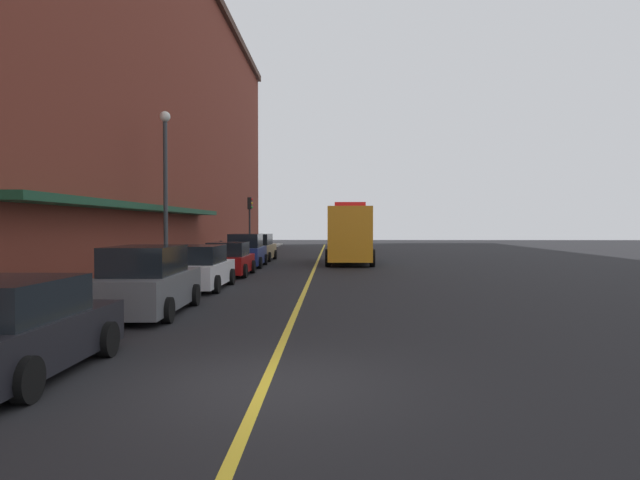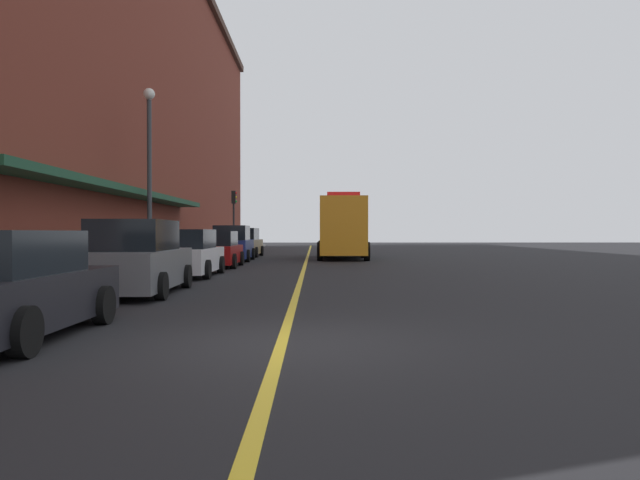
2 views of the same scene
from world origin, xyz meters
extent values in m
plane|color=black|center=(0.00, 25.00, 0.00)|extent=(112.00, 112.00, 0.00)
cube|color=gray|center=(-6.20, 25.00, 0.07)|extent=(2.40, 70.00, 0.15)
cube|color=gold|center=(0.00, 25.00, 0.00)|extent=(0.16, 70.00, 0.01)
cube|color=maroon|center=(-12.17, 24.00, 9.48)|extent=(9.54, 64.00, 18.95)
cube|color=#19472D|center=(-6.85, 16.00, 3.10)|extent=(1.20, 22.40, 0.24)
cube|color=black|center=(-4.00, 0.36, 0.56)|extent=(1.88, 4.41, 0.76)
cube|color=black|center=(-4.00, 0.14, 1.25)|extent=(1.68, 2.43, 0.62)
cylinder|color=black|center=(-4.93, 1.72, 0.32)|extent=(0.22, 0.64, 0.64)
cylinder|color=black|center=(-3.06, 1.71, 0.32)|extent=(0.22, 0.64, 0.64)
cylinder|color=black|center=(-3.08, -1.01, 0.32)|extent=(0.22, 0.64, 0.64)
cube|color=#595B60|center=(-3.95, 6.75, 0.63)|extent=(1.94, 4.92, 0.91)
cube|color=black|center=(-3.95, 6.51, 1.46)|extent=(1.71, 2.72, 0.74)
cylinder|color=black|center=(-4.91, 8.24, 0.32)|extent=(0.24, 0.65, 0.64)
cylinder|color=black|center=(-3.07, 8.28, 0.32)|extent=(0.24, 0.65, 0.64)
cylinder|color=black|center=(-4.84, 5.22, 0.32)|extent=(0.24, 0.65, 0.64)
cylinder|color=black|center=(-2.99, 5.26, 0.32)|extent=(0.24, 0.65, 0.64)
cube|color=silver|center=(-3.96, 12.77, 0.57)|extent=(1.84, 4.69, 0.80)
cube|color=black|center=(-3.97, 12.53, 1.30)|extent=(1.65, 2.58, 0.65)
cylinder|color=black|center=(-4.89, 14.22, 0.32)|extent=(0.22, 0.64, 0.64)
cylinder|color=black|center=(-3.04, 14.22, 0.32)|extent=(0.22, 0.64, 0.64)
cylinder|color=black|center=(-4.89, 11.32, 0.32)|extent=(0.22, 0.64, 0.64)
cylinder|color=black|center=(-3.04, 11.31, 0.32)|extent=(0.22, 0.64, 0.64)
cube|color=maroon|center=(-3.86, 18.31, 0.56)|extent=(1.83, 4.19, 0.77)
cube|color=black|center=(-3.86, 18.10, 1.26)|extent=(1.65, 2.30, 0.63)
cylinder|color=black|center=(-4.78, 19.61, 0.32)|extent=(0.22, 0.64, 0.64)
cylinder|color=black|center=(-2.93, 19.60, 0.32)|extent=(0.22, 0.64, 0.64)
cylinder|color=black|center=(-4.79, 17.01, 0.32)|extent=(0.22, 0.64, 0.64)
cylinder|color=black|center=(-2.94, 17.01, 0.32)|extent=(0.22, 0.64, 0.64)
cube|color=navy|center=(-3.92, 24.00, 0.64)|extent=(1.88, 4.53, 0.93)
cube|color=black|center=(-3.92, 23.77, 1.49)|extent=(1.68, 2.50, 0.76)
cylinder|color=black|center=(-4.86, 25.39, 0.32)|extent=(0.23, 0.64, 0.64)
cylinder|color=black|center=(-3.00, 25.41, 0.32)|extent=(0.23, 0.64, 0.64)
cylinder|color=black|center=(-4.84, 22.59, 0.32)|extent=(0.23, 0.64, 0.64)
cylinder|color=black|center=(-2.98, 22.61, 0.32)|extent=(0.23, 0.64, 0.64)
cube|color=#A5844C|center=(-3.94, 29.60, 0.62)|extent=(1.92, 4.76, 0.88)
cube|color=black|center=(-3.95, 29.36, 1.42)|extent=(1.67, 2.64, 0.72)
cylinder|color=black|center=(-4.79, 31.08, 0.32)|extent=(0.24, 0.65, 0.64)
cylinder|color=black|center=(-3.00, 31.03, 0.32)|extent=(0.24, 0.65, 0.64)
cylinder|color=black|center=(-4.88, 28.17, 0.32)|extent=(0.24, 0.65, 0.64)
cylinder|color=black|center=(-3.09, 28.11, 0.32)|extent=(0.24, 0.65, 0.64)
cube|color=orange|center=(1.98, 24.12, 1.86)|extent=(2.54, 2.36, 3.12)
cube|color=#3F3F42|center=(2.08, 28.40, 1.74)|extent=(2.62, 5.64, 2.87)
cube|color=red|center=(1.98, 24.12, 3.54)|extent=(1.76, 0.64, 0.24)
cylinder|color=black|center=(3.24, 24.18, 0.50)|extent=(0.32, 1.01, 1.00)
cylinder|color=black|center=(0.72, 24.23, 0.50)|extent=(0.32, 1.01, 1.00)
cylinder|color=black|center=(3.32, 27.67, 0.50)|extent=(0.32, 1.01, 1.00)
cylinder|color=black|center=(0.80, 27.73, 0.50)|extent=(0.32, 1.01, 1.00)
cylinder|color=black|center=(3.37, 29.93, 0.50)|extent=(0.32, 1.01, 1.00)
cylinder|color=black|center=(0.85, 29.99, 0.50)|extent=(0.32, 1.01, 1.00)
cylinder|color=#4C4C51|center=(-5.35, 20.80, 0.68)|extent=(0.07, 0.07, 1.05)
cube|color=black|center=(-5.35, 20.80, 1.34)|extent=(0.14, 0.18, 0.28)
cylinder|color=#4C4C51|center=(-5.35, 23.98, 0.68)|extent=(0.07, 0.07, 1.05)
cube|color=black|center=(-5.35, 23.98, 1.34)|extent=(0.14, 0.18, 0.28)
cylinder|color=#33383D|center=(-5.95, 15.25, 3.40)|extent=(0.18, 0.18, 6.50)
sphere|color=white|center=(-5.95, 15.25, 6.87)|extent=(0.44, 0.44, 0.44)
cylinder|color=#232326|center=(-5.30, 34.83, 1.85)|extent=(0.14, 0.14, 3.40)
cube|color=black|center=(-5.30, 34.83, 4.00)|extent=(0.28, 0.36, 0.90)
sphere|color=red|center=(-5.14, 34.83, 4.30)|extent=(0.16, 0.16, 0.16)
sphere|color=gold|center=(-5.14, 34.83, 4.00)|extent=(0.16, 0.16, 0.16)
sphere|color=green|center=(-5.14, 34.83, 3.70)|extent=(0.16, 0.16, 0.16)
camera|label=1|loc=(1.03, -8.56, 2.40)|focal=32.36mm
camera|label=2|loc=(0.46, -8.43, 1.53)|focal=34.29mm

